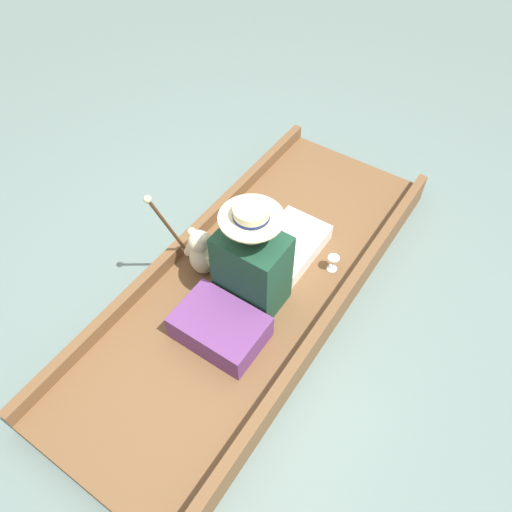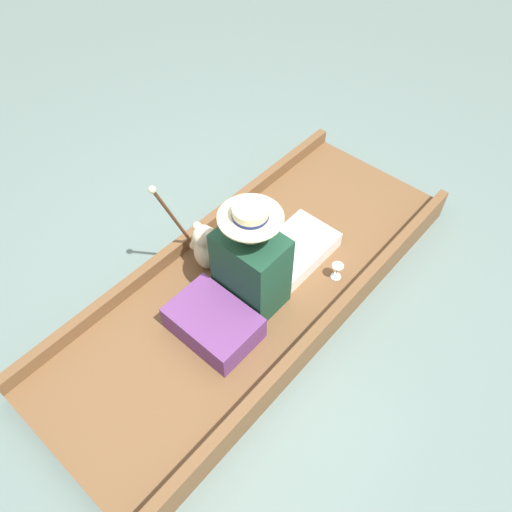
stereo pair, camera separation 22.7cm
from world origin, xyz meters
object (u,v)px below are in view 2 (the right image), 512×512
at_px(teddy_bear, 205,248).
at_px(walking_cane, 172,216).
at_px(seated_person, 263,259).
at_px(wine_glass, 337,269).

distance_m(teddy_bear, walking_cane, 0.31).
relative_size(seated_person, teddy_bear, 2.35).
bearing_deg(wine_glass, seated_person, -130.14).
height_order(seated_person, wine_glass, seated_person).
bearing_deg(walking_cane, seated_person, 21.94).
distance_m(wine_glass, walking_cane, 1.04).
xyz_separation_m(seated_person, wine_glass, (0.30, 0.36, -0.18)).
bearing_deg(wine_glass, walking_cane, -145.29).
distance_m(teddy_bear, wine_glass, 0.82).
bearing_deg(seated_person, teddy_bear, -170.72).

